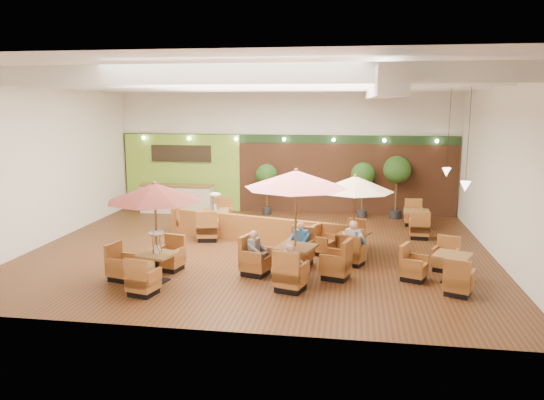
% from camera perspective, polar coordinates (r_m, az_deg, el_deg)
% --- Properties ---
extents(room, '(14.04, 14.00, 5.52)m').
position_cam_1_polar(room, '(17.14, 0.19, 7.45)').
color(room, '#381E0F').
rests_on(room, ground).
extents(service_counter, '(3.00, 0.75, 1.18)m').
position_cam_1_polar(service_counter, '(22.37, -10.17, 0.14)').
color(service_counter, beige).
rests_on(service_counter, ground).
extents(booth_divider, '(6.19, 1.87, 0.88)m').
position_cam_1_polar(booth_divider, '(17.34, -1.92, -3.18)').
color(booth_divider, brown).
rests_on(booth_divider, ground).
extents(table_0, '(2.54, 2.67, 2.61)m').
position_cam_1_polar(table_0, '(13.60, -12.68, -1.09)').
color(table_0, brown).
rests_on(table_0, ground).
extents(table_1, '(2.97, 2.97, 2.89)m').
position_cam_1_polar(table_1, '(13.64, 2.58, -0.49)').
color(table_1, brown).
rests_on(table_1, ground).
extents(table_2, '(2.43, 2.58, 2.47)m').
position_cam_1_polar(table_2, '(15.73, 8.68, 0.30)').
color(table_2, brown).
rests_on(table_2, ground).
extents(table_3, '(1.99, 2.89, 1.61)m').
position_cam_1_polar(table_3, '(18.75, -6.90, -2.13)').
color(table_3, brown).
rests_on(table_3, ground).
extents(table_4, '(1.89, 2.68, 0.94)m').
position_cam_1_polar(table_4, '(14.32, 17.66, -7.02)').
color(table_4, brown).
rests_on(table_4, ground).
extents(table_5, '(0.92, 2.62, 0.97)m').
position_cam_1_polar(table_5, '(19.47, 15.24, -2.24)').
color(table_5, brown).
rests_on(table_5, ground).
extents(topiary_0, '(0.89, 0.89, 2.07)m').
position_cam_1_polar(topiary_0, '(21.50, -0.58, 2.49)').
color(topiary_0, black).
rests_on(topiary_0, ground).
extents(topiary_1, '(0.95, 0.95, 2.21)m').
position_cam_1_polar(topiary_1, '(21.22, 9.76, 2.50)').
color(topiary_1, black).
rests_on(topiary_1, ground).
extents(topiary_2, '(1.07, 1.07, 2.48)m').
position_cam_1_polar(topiary_2, '(21.25, 13.29, 2.94)').
color(topiary_2, black).
rests_on(topiary_2, ground).
extents(diner_0, '(0.43, 0.40, 0.76)m').
position_cam_1_polar(diner_0, '(12.91, 2.02, -6.60)').
color(diner_0, silver).
rests_on(diner_0, ground).
extents(diner_1, '(0.43, 0.41, 0.77)m').
position_cam_1_polar(diner_1, '(14.93, 2.98, -4.22)').
color(diner_1, '#2968B4').
rests_on(diner_1, ground).
extents(diner_2, '(0.35, 0.40, 0.75)m').
position_cam_1_polar(diner_2, '(14.06, -1.77, -5.17)').
color(diner_2, slate).
rests_on(diner_2, ground).
extents(diner_3, '(0.44, 0.42, 0.79)m').
position_cam_1_polar(diner_3, '(15.06, 8.77, -4.18)').
color(diner_3, '#2968B4').
rests_on(diner_3, ground).
extents(diner_4, '(0.46, 0.42, 0.84)m').
position_cam_1_polar(diner_4, '(15.06, 8.78, -4.11)').
color(diner_4, silver).
rests_on(diner_4, ground).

